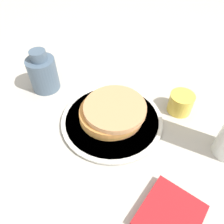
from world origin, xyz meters
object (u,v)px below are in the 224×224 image
object	(u,v)px
plate	(112,120)
cream_jug	(43,73)
pancake_stack	(112,112)
juice_glass	(181,103)

from	to	relation	value
plate	cream_jug	size ratio (longest dim) A/B	2.10
pancake_stack	cream_jug	xyz separation A→B (m)	(-0.06, 0.26, 0.02)
pancake_stack	cream_jug	bearing A→B (deg)	103.59
pancake_stack	juice_glass	distance (m)	0.21
plate	juice_glass	size ratio (longest dim) A/B	4.05
juice_glass	cream_jug	xyz separation A→B (m)	(-0.25, 0.36, 0.03)
plate	cream_jug	distance (m)	0.27
plate	cream_jug	xyz separation A→B (m)	(-0.06, 0.26, 0.05)
juice_glass	cream_jug	distance (m)	0.44
plate	pancake_stack	distance (m)	0.03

